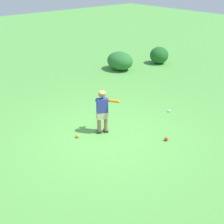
{
  "coord_description": "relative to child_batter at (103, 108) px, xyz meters",
  "views": [
    {
      "loc": [
        4.8,
        -4.03,
        3.64
      ],
      "look_at": [
        -0.27,
        0.36,
        0.45
      ],
      "focal_mm": 49.7,
      "sensor_mm": 36.0,
      "label": 1
    }
  ],
  "objects": [
    {
      "name": "shrub_right_background",
      "position": [
        -3.41,
        3.64,
        -0.31
      ],
      "size": [
        1.07,
        0.89,
        0.68
      ],
      "primitive_type": "ellipsoid",
      "color": "#286B2D",
      "rests_on": "ground"
    },
    {
      "name": "play_ball_far_right",
      "position": [
        1.25,
        0.85,
        -0.61
      ],
      "size": [
        0.09,
        0.09,
        0.09
      ],
      "primitive_type": "sphere",
      "color": "red",
      "rests_on": "ground"
    },
    {
      "name": "play_ball_midfield",
      "position": [
        -0.2,
        -0.61,
        -0.61
      ],
      "size": [
        0.08,
        0.08,
        0.08
      ],
      "primitive_type": "sphere",
      "color": "orange",
      "rests_on": "ground"
    },
    {
      "name": "ground_plane",
      "position": [
        0.26,
        -0.07,
        -0.65
      ],
      "size": [
        40.0,
        40.0,
        0.0
      ],
      "primitive_type": "plane",
      "color": "#519942"
    },
    {
      "name": "child_batter",
      "position": [
        0.0,
        0.0,
        0.0
      ],
      "size": [
        0.62,
        0.38,
        1.08
      ],
      "color": "#232328",
      "rests_on": "ground"
    },
    {
      "name": "shrub_left_background",
      "position": [
        -2.99,
        5.4,
        -0.31
      ],
      "size": [
        0.75,
        0.75,
        0.67
      ],
      "primitive_type": "ellipsoid",
      "color": "#1E5B23",
      "rests_on": "ground"
    },
    {
      "name": "play_ball_center_lawn",
      "position": [
        0.3,
        2.09,
        -0.61
      ],
      "size": [
        0.07,
        0.07,
        0.07
      ],
      "primitive_type": "sphere",
      "color": "white",
      "rests_on": "ground"
    }
  ]
}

